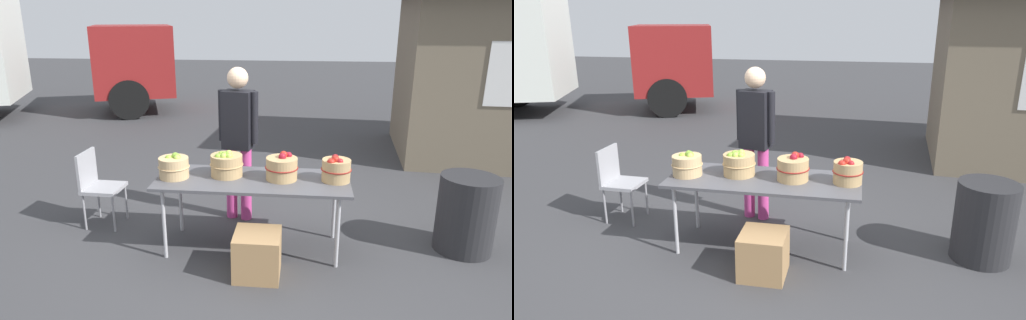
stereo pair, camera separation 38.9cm
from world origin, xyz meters
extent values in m
plane|color=#38383A|center=(0.00, 0.00, 0.00)|extent=(40.00, 40.00, 0.00)
cube|color=#4C4C51|center=(0.00, 0.00, 0.73)|extent=(1.90, 0.76, 0.03)
cylinder|color=#B2B2B7|center=(-0.83, -0.30, 0.36)|extent=(0.04, 0.04, 0.72)
cylinder|color=#B2B2B7|center=(0.83, -0.30, 0.36)|extent=(0.04, 0.04, 0.72)
cylinder|color=#B2B2B7|center=(-0.83, 0.30, 0.36)|extent=(0.04, 0.04, 0.72)
cylinder|color=#B2B2B7|center=(0.83, 0.30, 0.36)|extent=(0.04, 0.04, 0.72)
cylinder|color=tan|center=(-0.78, -0.04, 0.85)|extent=(0.29, 0.29, 0.20)
torus|color=tan|center=(-0.78, -0.04, 0.86)|extent=(0.31, 0.31, 0.01)
sphere|color=#8CB738|center=(-0.83, -0.03, 0.94)|extent=(0.08, 0.08, 0.08)
sphere|color=#7AA833|center=(-0.75, -0.03, 0.96)|extent=(0.08, 0.08, 0.08)
sphere|color=#7AA833|center=(-0.77, -0.01, 0.97)|extent=(0.07, 0.07, 0.07)
sphere|color=#9EC647|center=(-0.74, -0.05, 0.95)|extent=(0.07, 0.07, 0.07)
cylinder|color=tan|center=(-0.27, 0.07, 0.86)|extent=(0.32, 0.32, 0.22)
torus|color=tan|center=(-0.27, 0.07, 0.87)|extent=(0.34, 0.34, 0.01)
sphere|color=#8CB738|center=(-0.33, 0.12, 0.95)|extent=(0.07, 0.07, 0.07)
sphere|color=#7AA833|center=(-0.27, 0.08, 0.97)|extent=(0.07, 0.07, 0.07)
sphere|color=#9EC647|center=(-0.23, 0.01, 0.97)|extent=(0.07, 0.07, 0.07)
sphere|color=#7AA833|center=(-0.34, 0.01, 0.96)|extent=(0.07, 0.07, 0.07)
sphere|color=#9EC647|center=(-0.29, 0.00, 0.97)|extent=(0.06, 0.06, 0.06)
sphere|color=#7AA833|center=(-0.29, 0.06, 0.97)|extent=(0.06, 0.06, 0.06)
sphere|color=#9EC647|center=(-0.25, 0.08, 0.98)|extent=(0.07, 0.07, 0.07)
cylinder|color=tan|center=(0.28, 0.02, 0.86)|extent=(0.31, 0.31, 0.22)
torus|color=maroon|center=(0.28, 0.02, 0.87)|extent=(0.33, 0.33, 0.01)
sphere|color=#B22319|center=(0.30, 0.05, 0.99)|extent=(0.08, 0.08, 0.08)
sphere|color=maroon|center=(0.33, 0.12, 0.96)|extent=(0.07, 0.07, 0.07)
sphere|color=maroon|center=(0.30, 0.08, 0.97)|extent=(0.07, 0.07, 0.07)
sphere|color=maroon|center=(0.29, 0.02, 0.98)|extent=(0.08, 0.08, 0.08)
sphere|color=maroon|center=(0.35, 0.09, 0.98)|extent=(0.07, 0.07, 0.07)
cylinder|color=tan|center=(0.81, 0.03, 0.86)|extent=(0.28, 0.28, 0.22)
torus|color=maroon|center=(0.81, 0.03, 0.87)|extent=(0.30, 0.30, 0.01)
sphere|color=maroon|center=(0.80, 0.06, 0.98)|extent=(0.07, 0.07, 0.07)
sphere|color=maroon|center=(0.84, -0.03, 0.96)|extent=(0.07, 0.07, 0.07)
sphere|color=#B22319|center=(0.79, -0.01, 0.98)|extent=(0.08, 0.08, 0.08)
sphere|color=#B22319|center=(0.75, -0.04, 0.96)|extent=(0.08, 0.08, 0.08)
cylinder|color=#CC3F8C|center=(-0.16, 0.69, 0.43)|extent=(0.13, 0.13, 0.86)
cylinder|color=#CC3F8C|center=(-0.33, 0.73, 0.43)|extent=(0.13, 0.13, 0.86)
cube|color=black|center=(-0.24, 0.71, 1.18)|extent=(0.36, 0.30, 0.64)
sphere|color=beige|center=(-0.24, 0.71, 1.64)|extent=(0.23, 0.23, 0.23)
cylinder|color=black|center=(-0.06, 0.67, 1.22)|extent=(0.09, 0.09, 0.57)
cylinder|color=black|center=(-0.43, 0.75, 1.22)|extent=(0.09, 0.09, 0.57)
cube|color=maroon|center=(-3.67, 6.70, 1.25)|extent=(2.41, 2.59, 1.60)
cube|color=black|center=(-2.87, 6.99, 1.57)|extent=(0.64, 1.67, 0.80)
cylinder|color=black|center=(-4.15, 7.54, 0.45)|extent=(0.94, 0.57, 0.90)
cylinder|color=black|center=(-3.50, 5.75, 0.45)|extent=(0.94, 0.57, 0.90)
cylinder|color=black|center=(-7.85, 6.19, 0.45)|extent=(0.94, 0.57, 0.90)
cube|color=#99999E|center=(-1.72, 0.36, 0.44)|extent=(0.41, 0.41, 0.04)
cube|color=#99999E|center=(-1.90, 0.37, 0.66)|extent=(0.04, 0.40, 0.40)
cylinder|color=gray|center=(-1.56, 0.19, 0.21)|extent=(0.02, 0.02, 0.42)
cylinder|color=gray|center=(-1.55, 0.53, 0.21)|extent=(0.02, 0.02, 0.42)
cylinder|color=gray|center=(-1.90, 0.20, 0.21)|extent=(0.02, 0.02, 0.42)
cylinder|color=gray|center=(-1.89, 0.54, 0.21)|extent=(0.02, 0.02, 0.42)
cylinder|color=#262628|center=(2.13, 0.19, 0.39)|extent=(0.57, 0.57, 0.79)
cube|color=#A87F51|center=(0.10, -0.52, 0.21)|extent=(0.42, 0.42, 0.42)
camera|label=1|loc=(0.49, -4.21, 2.30)|focal=32.13mm
camera|label=2|loc=(0.88, -4.15, 2.30)|focal=32.13mm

